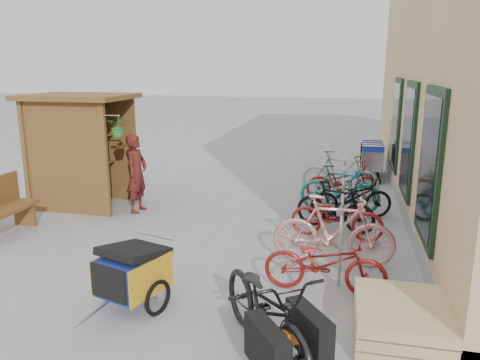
% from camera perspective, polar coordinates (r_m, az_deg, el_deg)
% --- Properties ---
extents(ground, '(80.00, 80.00, 0.00)m').
position_cam_1_polar(ground, '(7.39, -6.48, -10.07)').
color(ground, gray).
extents(kiosk, '(2.49, 1.65, 2.40)m').
position_cam_1_polar(kiosk, '(10.54, -19.30, 5.22)').
color(kiosk, brown).
rests_on(kiosk, ground).
extents(bike_rack, '(0.05, 5.35, 0.86)m').
position_cam_1_polar(bike_rack, '(9.10, 12.41, -2.25)').
color(bike_rack, '#A5A8AD').
rests_on(bike_rack, ground).
extents(pallet_stack, '(1.00, 1.20, 0.40)m').
position_cam_1_polar(pallet_stack, '(5.72, 19.03, -15.91)').
color(pallet_stack, tan).
rests_on(pallet_stack, ground).
extents(shopping_carts, '(0.57, 1.92, 1.02)m').
position_cam_1_polar(shopping_carts, '(13.31, 15.68, 2.92)').
color(shopping_carts, silver).
rests_on(shopping_carts, ground).
extents(child_trailer, '(0.95, 1.47, 0.85)m').
position_cam_1_polar(child_trailer, '(6.11, -12.98, -10.76)').
color(child_trailer, navy).
rests_on(child_trailer, ground).
extents(cargo_bike, '(1.70, 2.00, 1.03)m').
position_cam_1_polar(cargo_bike, '(5.02, 3.35, -15.61)').
color(cargo_bike, black).
rests_on(cargo_bike, ground).
extents(person_kiosk, '(0.44, 0.62, 1.62)m').
position_cam_1_polar(person_kiosk, '(9.88, -12.47, 0.78)').
color(person_kiosk, maroon).
rests_on(person_kiosk, ground).
extents(bike_0, '(1.65, 0.64, 0.86)m').
position_cam_1_polar(bike_0, '(6.40, 10.30, -9.89)').
color(bike_0, maroon).
rests_on(bike_0, ground).
extents(bike_1, '(1.84, 0.53, 1.10)m').
position_cam_1_polar(bike_1, '(7.23, 11.37, -6.09)').
color(bike_1, pink).
rests_on(bike_1, ground).
extents(bike_2, '(1.67, 0.74, 0.85)m').
position_cam_1_polar(bike_2, '(8.37, 11.70, -4.27)').
color(bike_2, maroon).
rests_on(bike_2, ground).
extents(bike_3, '(1.58, 0.91, 0.92)m').
position_cam_1_polar(bike_3, '(8.79, 11.51, -3.16)').
color(bike_3, black).
rests_on(bike_3, ground).
extents(bike_4, '(1.75, 1.07, 0.87)m').
position_cam_1_polar(bike_4, '(9.54, 13.42, -2.08)').
color(bike_4, black).
rests_on(bike_4, ground).
extents(bike_5, '(1.69, 0.63, 0.99)m').
position_cam_1_polar(bike_5, '(9.92, 12.06, -1.02)').
color(bike_5, teal).
rests_on(bike_5, ground).
extents(bike_6, '(1.73, 0.90, 0.87)m').
position_cam_1_polar(bike_6, '(10.82, 12.43, -0.16)').
color(bike_6, maroon).
rests_on(bike_6, ground).
extents(bike_7, '(1.91, 0.98, 1.10)m').
position_cam_1_polar(bike_7, '(10.98, 12.06, 0.68)').
color(bike_7, '#9D9EA2').
rests_on(bike_7, ground).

